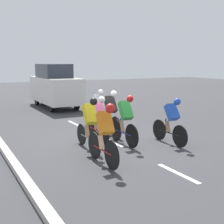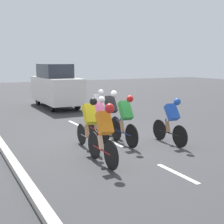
{
  "view_description": "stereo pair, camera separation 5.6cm",
  "coord_description": "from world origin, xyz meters",
  "px_view_note": "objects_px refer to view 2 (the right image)",
  "views": [
    {
      "loc": [
        4.49,
        8.67,
        2.52
      ],
      "look_at": [
        -0.01,
        0.21,
        0.95
      ],
      "focal_mm": 50.0,
      "sensor_mm": 36.0,
      "label": 1
    },
    {
      "loc": [
        4.44,
        8.7,
        2.52
      ],
      "look_at": [
        -0.01,
        0.21,
        0.95
      ],
      "focal_mm": 50.0,
      "sensor_mm": 36.0,
      "label": 2
    }
  ],
  "objects_px": {
    "cyclist_white": "(98,108)",
    "support_car": "(56,86)",
    "cyclist_pink": "(98,117)",
    "cyclist_yellow": "(89,122)",
    "cyclist_black": "(110,112)",
    "cyclist_blue": "(171,120)",
    "cyclist_orange": "(104,133)",
    "cyclist_green": "(125,119)"
  },
  "relations": [
    {
      "from": "cyclist_pink",
      "to": "cyclist_blue",
      "type": "xyz_separation_m",
      "value": [
        -1.79,
        1.41,
        -0.0
      ]
    },
    {
      "from": "cyclist_black",
      "to": "support_car",
      "type": "relative_size",
      "value": 0.38
    },
    {
      "from": "cyclist_white",
      "to": "support_car",
      "type": "distance_m",
      "value": 5.88
    },
    {
      "from": "cyclist_white",
      "to": "cyclist_orange",
      "type": "height_order",
      "value": "cyclist_orange"
    },
    {
      "from": "cyclist_pink",
      "to": "cyclist_white",
      "type": "relative_size",
      "value": 0.99
    },
    {
      "from": "cyclist_green",
      "to": "cyclist_black",
      "type": "bearing_deg",
      "value": -98.84
    },
    {
      "from": "cyclist_green",
      "to": "cyclist_white",
      "type": "xyz_separation_m",
      "value": [
        -0.36,
        -2.69,
        -0.02
      ]
    },
    {
      "from": "cyclist_white",
      "to": "support_car",
      "type": "xyz_separation_m",
      "value": [
        -0.2,
        -5.86,
        0.41
      ]
    },
    {
      "from": "cyclist_green",
      "to": "cyclist_yellow",
      "type": "xyz_separation_m",
      "value": [
        1.15,
        -0.03,
        0.02
      ]
    },
    {
      "from": "cyclist_black",
      "to": "cyclist_blue",
      "type": "height_order",
      "value": "cyclist_black"
    },
    {
      "from": "cyclist_white",
      "to": "cyclist_blue",
      "type": "bearing_deg",
      "value": 105.54
    },
    {
      "from": "cyclist_pink",
      "to": "cyclist_yellow",
      "type": "bearing_deg",
      "value": 50.59
    },
    {
      "from": "cyclist_orange",
      "to": "support_car",
      "type": "bearing_deg",
      "value": -101.12
    },
    {
      "from": "cyclist_blue",
      "to": "cyclist_orange",
      "type": "xyz_separation_m",
      "value": [
        2.67,
        0.8,
        0.06
      ]
    },
    {
      "from": "cyclist_yellow",
      "to": "cyclist_white",
      "type": "xyz_separation_m",
      "value": [
        -1.51,
        -2.67,
        -0.04
      ]
    },
    {
      "from": "cyclist_pink",
      "to": "cyclist_yellow",
      "type": "xyz_separation_m",
      "value": [
        0.64,
        0.78,
        0.04
      ]
    },
    {
      "from": "cyclist_white",
      "to": "cyclist_orange",
      "type": "xyz_separation_m",
      "value": [
        1.75,
        4.1,
        0.05
      ]
    },
    {
      "from": "cyclist_yellow",
      "to": "cyclist_orange",
      "type": "height_order",
      "value": "cyclist_orange"
    },
    {
      "from": "cyclist_pink",
      "to": "cyclist_green",
      "type": "relative_size",
      "value": 1.01
    },
    {
      "from": "cyclist_blue",
      "to": "cyclist_yellow",
      "type": "distance_m",
      "value": 2.51
    },
    {
      "from": "cyclist_blue",
      "to": "cyclist_white",
      "type": "height_order",
      "value": "cyclist_white"
    },
    {
      "from": "cyclist_black",
      "to": "cyclist_white",
      "type": "xyz_separation_m",
      "value": [
        -0.15,
        -1.33,
        -0.04
      ]
    },
    {
      "from": "cyclist_blue",
      "to": "cyclist_green",
      "type": "bearing_deg",
      "value": -25.21
    },
    {
      "from": "cyclist_pink",
      "to": "cyclist_orange",
      "type": "xyz_separation_m",
      "value": [
        0.88,
        2.21,
        0.05
      ]
    },
    {
      "from": "cyclist_black",
      "to": "cyclist_orange",
      "type": "relative_size",
      "value": 1.02
    },
    {
      "from": "cyclist_white",
      "to": "cyclist_orange",
      "type": "bearing_deg",
      "value": 66.84
    },
    {
      "from": "cyclist_pink",
      "to": "cyclist_green",
      "type": "height_order",
      "value": "cyclist_green"
    },
    {
      "from": "cyclist_pink",
      "to": "cyclist_green",
      "type": "xyz_separation_m",
      "value": [
        -0.51,
        0.81,
        0.03
      ]
    },
    {
      "from": "cyclist_blue",
      "to": "cyclist_white",
      "type": "distance_m",
      "value": 3.42
    },
    {
      "from": "cyclist_pink",
      "to": "cyclist_blue",
      "type": "distance_m",
      "value": 2.28
    },
    {
      "from": "cyclist_blue",
      "to": "cyclist_white",
      "type": "xyz_separation_m",
      "value": [
        0.92,
        -3.3,
        0.01
      ]
    },
    {
      "from": "cyclist_pink",
      "to": "cyclist_white",
      "type": "bearing_deg",
      "value": -114.81
    },
    {
      "from": "cyclist_green",
      "to": "support_car",
      "type": "bearing_deg",
      "value": -93.79
    },
    {
      "from": "cyclist_yellow",
      "to": "support_car",
      "type": "bearing_deg",
      "value": -101.39
    },
    {
      "from": "cyclist_black",
      "to": "cyclist_green",
      "type": "bearing_deg",
      "value": 81.16
    },
    {
      "from": "cyclist_black",
      "to": "cyclist_blue",
      "type": "distance_m",
      "value": 2.24
    },
    {
      "from": "cyclist_white",
      "to": "support_car",
      "type": "bearing_deg",
      "value": -92.0
    },
    {
      "from": "cyclist_blue",
      "to": "support_car",
      "type": "height_order",
      "value": "support_car"
    },
    {
      "from": "cyclist_pink",
      "to": "cyclist_white",
      "type": "xyz_separation_m",
      "value": [
        -0.87,
        -1.89,
        0.01
      ]
    },
    {
      "from": "cyclist_green",
      "to": "cyclist_blue",
      "type": "distance_m",
      "value": 1.41
    },
    {
      "from": "support_car",
      "to": "cyclist_white",
      "type": "bearing_deg",
      "value": 88.0
    },
    {
      "from": "cyclist_blue",
      "to": "support_car",
      "type": "distance_m",
      "value": 9.19
    }
  ]
}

